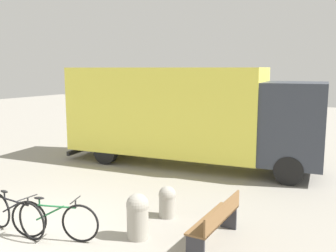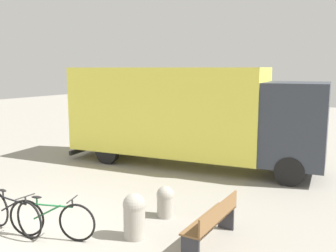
# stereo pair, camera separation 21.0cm
# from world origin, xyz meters

# --- Properties ---
(ground_plane) EXTENTS (60.00, 60.00, 0.00)m
(ground_plane) POSITION_xyz_m (0.00, 0.00, 0.00)
(ground_plane) COLOR gray
(delivery_truck) EXTENTS (8.88, 3.25, 3.35)m
(delivery_truck) POSITION_xyz_m (0.25, 6.65, 1.83)
(delivery_truck) COLOR #EAE04C
(delivery_truck) RESTS_ON ground
(park_bench) EXTENTS (0.44, 1.77, 0.85)m
(park_bench) POSITION_xyz_m (3.54, 1.67, 0.50)
(park_bench) COLOR brown
(park_bench) RESTS_ON ground
(bicycle_middle) EXTENTS (1.84, 0.44, 0.86)m
(bicycle_middle) POSITION_xyz_m (-0.20, 0.06, 0.40)
(bicycle_middle) COLOR black
(bicycle_middle) RESTS_ON ground
(bicycle_far) EXTENTS (1.75, 0.69, 0.86)m
(bicycle_far) POSITION_xyz_m (0.72, 0.27, 0.40)
(bicycle_far) COLOR black
(bicycle_far) RESTS_ON ground
(bollard_near_bench) EXTENTS (0.45, 0.45, 0.91)m
(bollard_near_bench) POSITION_xyz_m (2.07, 1.16, 0.49)
(bollard_near_bench) COLOR #9E998C
(bollard_near_bench) RESTS_ON ground
(bollard_far_bench) EXTENTS (0.39, 0.39, 0.71)m
(bollard_far_bench) POSITION_xyz_m (2.03, 2.39, 0.37)
(bollard_far_bench) COLOR #9E998C
(bollard_far_bench) RESTS_ON ground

